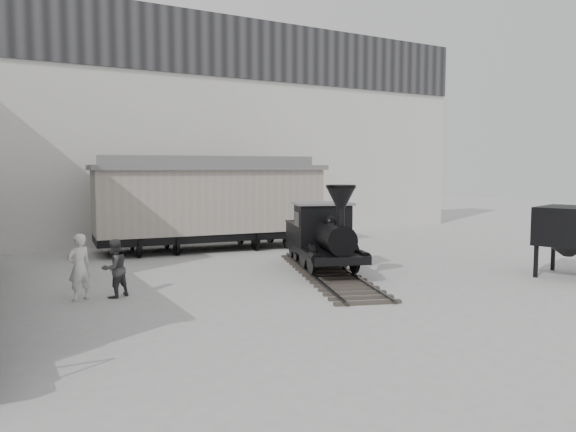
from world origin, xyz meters
TOP-DOWN VIEW (x-y plane):
  - ground at (0.00, 0.00)m, footprint 90.00×90.00m
  - north_wall at (0.00, 14.98)m, footprint 34.00×2.51m
  - locomotive at (1.28, 3.93)m, footprint 4.63×8.56m
  - boxcar at (-0.03, 10.85)m, footprint 10.29×4.39m
  - visitor_a at (-6.75, 3.93)m, footprint 0.77×0.63m
  - visitor_b at (-5.85, 3.78)m, footprint 0.98×0.89m
  - coal_hopper at (7.76, -0.80)m, footprint 2.53×2.28m

SIDE VIEW (x-z plane):
  - ground at x=0.00m, z-range 0.00..0.00m
  - visitor_b at x=-5.85m, z-range 0.00..1.63m
  - visitor_a at x=-6.75m, z-range 0.00..1.82m
  - locomotive at x=1.28m, z-range -0.39..2.59m
  - coal_hopper at x=7.76m, z-range 0.35..2.66m
  - boxcar at x=-0.03m, z-range 0.10..4.18m
  - north_wall at x=0.00m, z-range 0.05..11.05m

